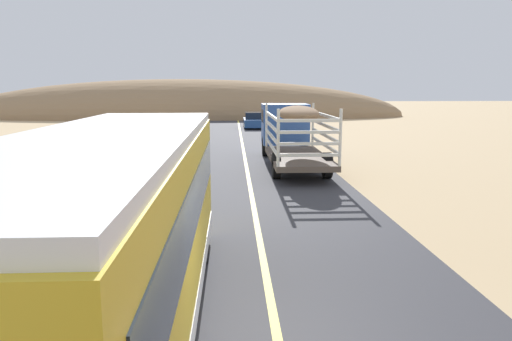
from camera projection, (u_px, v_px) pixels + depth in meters
The scene contains 4 objects.
livestock_truck at pixel (289, 128), 24.45m from camera, with size 2.53×9.70×3.02m.
bus at pixel (111, 232), 7.09m from camera, with size 2.54×10.00×3.21m.
car_far at pixel (253, 121), 44.87m from camera, with size 1.80×4.40×1.46m.
distant_hill at pixel (182, 117), 61.81m from camera, with size 58.05×16.17×9.61m, color #957553.
Camera 1 is at (-0.67, -6.41, 3.87)m, focal length 33.52 mm.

